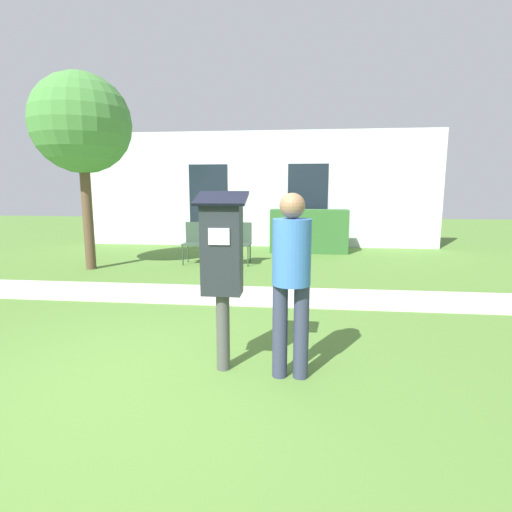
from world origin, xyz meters
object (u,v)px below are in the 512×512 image
outdoor_chair_middle (241,240)px  parking_meter (222,258)px  outdoor_chair_left (195,239)px  person_standing (291,272)px

outdoor_chair_middle → parking_meter: bearing=-102.7°
parking_meter → outdoor_chair_left: (-1.63, 5.10, -0.49)m
parking_meter → outdoor_chair_left: size_ratio=1.77×
person_standing → outdoor_chair_middle: person_standing is taller
person_standing → outdoor_chair_left: person_standing is taller
parking_meter → person_standing: 0.62m
outdoor_chair_middle → person_standing: bearing=-96.4°
parking_meter → person_standing: size_ratio=1.01×
outdoor_chair_left → person_standing: bearing=-48.5°
person_standing → parking_meter: bearing=-175.3°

